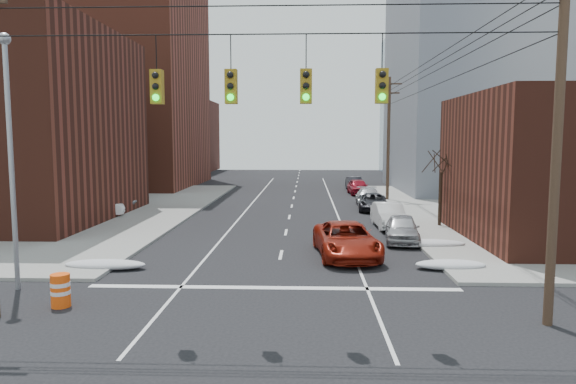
# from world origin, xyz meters

# --- Properties ---
(ground) EXTENTS (160.00, 160.00, 0.00)m
(ground) POSITION_xyz_m (0.00, 0.00, 0.00)
(ground) COLOR black
(ground) RESTS_ON ground
(building_brick_tall) EXTENTS (24.00, 20.00, 30.00)m
(building_brick_tall) POSITION_xyz_m (-24.00, 48.00, 15.00)
(building_brick_tall) COLOR brown
(building_brick_tall) RESTS_ON ground
(building_brick_far) EXTENTS (22.00, 18.00, 12.00)m
(building_brick_far) POSITION_xyz_m (-26.00, 74.00, 6.00)
(building_brick_far) COLOR #4E2217
(building_brick_far) RESTS_ON ground
(building_office) EXTENTS (22.00, 20.00, 25.00)m
(building_office) POSITION_xyz_m (22.00, 44.00, 12.50)
(building_office) COLOR gray
(building_office) RESTS_ON ground
(building_glass) EXTENTS (20.00, 18.00, 22.00)m
(building_glass) POSITION_xyz_m (24.00, 70.00, 11.00)
(building_glass) COLOR gray
(building_glass) RESTS_ON ground
(utility_pole_right) EXTENTS (2.20, 0.28, 11.00)m
(utility_pole_right) POSITION_xyz_m (8.50, 3.00, 5.78)
(utility_pole_right) COLOR #473323
(utility_pole_right) RESTS_ON ground
(utility_pole_far) EXTENTS (2.20, 0.28, 11.00)m
(utility_pole_far) POSITION_xyz_m (8.50, 34.00, 5.78)
(utility_pole_far) COLOR #473323
(utility_pole_far) RESTS_ON ground
(traffic_signals) EXTENTS (17.00, 0.42, 2.02)m
(traffic_signals) POSITION_xyz_m (0.10, 2.97, 7.17)
(traffic_signals) COLOR black
(traffic_signals) RESTS_ON ground
(street_light) EXTENTS (0.44, 0.44, 9.32)m
(street_light) POSITION_xyz_m (-9.50, 6.00, 5.54)
(street_light) COLOR gray
(street_light) RESTS_ON ground
(bare_tree) EXTENTS (2.09, 2.20, 4.93)m
(bare_tree) POSITION_xyz_m (9.59, 20.00, 2.32)
(bare_tree) COLOR black
(bare_tree) RESTS_ON ground
(snow_nw) EXTENTS (3.50, 1.08, 0.42)m
(snow_nw) POSITION_xyz_m (-7.40, 9.00, 0.21)
(snow_nw) COLOR silver
(snow_nw) RESTS_ON ground
(snow_ne) EXTENTS (3.00, 1.08, 0.42)m
(snow_ne) POSITION_xyz_m (7.40, 9.50, 0.21)
(snow_ne) COLOR silver
(snow_ne) RESTS_ON ground
(snow_east_far) EXTENTS (4.00, 1.08, 0.42)m
(snow_east_far) POSITION_xyz_m (7.40, 14.00, 0.21)
(snow_east_far) COLOR silver
(snow_east_far) RESTS_ON ground
(red_pickup) EXTENTS (3.21, 6.04, 1.62)m
(red_pickup) POSITION_xyz_m (3.12, 11.78, 0.81)
(red_pickup) COLOR maroon
(red_pickup) RESTS_ON ground
(parked_car_a) EXTENTS (2.32, 4.56, 1.49)m
(parked_car_a) POSITION_xyz_m (6.40, 15.35, 0.74)
(parked_car_a) COLOR #AEAFB3
(parked_car_a) RESTS_ON ground
(parked_car_b) EXTENTS (1.79, 4.75, 1.55)m
(parked_car_b) POSITION_xyz_m (6.40, 19.87, 0.77)
(parked_car_b) COLOR silver
(parked_car_b) RESTS_ON ground
(parked_car_c) EXTENTS (2.59, 4.96, 1.33)m
(parked_car_c) POSITION_xyz_m (6.40, 27.70, 0.67)
(parked_car_c) COLOR black
(parked_car_c) RESTS_ON ground
(parked_car_d) EXTENTS (2.24, 5.10, 1.46)m
(parked_car_d) POSITION_xyz_m (6.40, 30.37, 0.73)
(parked_car_d) COLOR #AAA9AE
(parked_car_d) RESTS_ON ground
(parked_car_e) EXTENTS (2.05, 4.64, 1.55)m
(parked_car_e) POSITION_xyz_m (6.39, 39.24, 0.78)
(parked_car_e) COLOR maroon
(parked_car_e) RESTS_ON ground
(parked_car_f) EXTENTS (1.71, 4.40, 1.43)m
(parked_car_f) POSITION_xyz_m (6.40, 43.72, 0.71)
(parked_car_f) COLOR black
(parked_car_f) RESTS_ON ground
(lot_car_a) EXTENTS (4.56, 2.64, 1.42)m
(lot_car_a) POSITION_xyz_m (-13.75, 22.73, 0.86)
(lot_car_a) COLOR white
(lot_car_a) RESTS_ON sidewalk_nw
(lot_car_b) EXTENTS (6.22, 4.64, 1.57)m
(lot_car_b) POSITION_xyz_m (-14.65, 26.03, 0.93)
(lot_car_b) COLOR #9E9DA2
(lot_car_b) RESTS_ON sidewalk_nw
(lot_car_c) EXTENTS (4.51, 2.75, 1.22)m
(lot_car_c) POSITION_xyz_m (-17.00, 21.66, 0.76)
(lot_car_c) COLOR black
(lot_car_c) RESTS_ON sidewalk_nw
(lot_car_d) EXTENTS (4.67, 2.32, 1.53)m
(lot_car_d) POSITION_xyz_m (-16.11, 26.18, 0.91)
(lot_car_d) COLOR #B8B7BC
(lot_car_d) RESTS_ON sidewalk_nw
(construction_barrel) EXTENTS (0.72, 0.72, 1.11)m
(construction_barrel) POSITION_xyz_m (-6.94, 4.09, 0.57)
(construction_barrel) COLOR #FF500D
(construction_barrel) RESTS_ON ground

